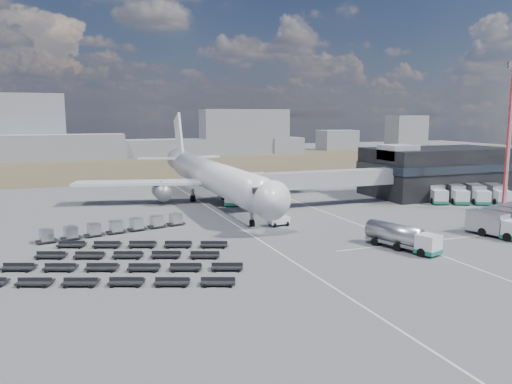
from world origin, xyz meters
name	(u,v)px	position (x,y,z in m)	size (l,w,h in m)	color
ground	(275,240)	(0.00, 0.00, 0.00)	(420.00, 420.00, 0.00)	#565659
grass_strip	(149,165)	(0.00, 110.00, 0.01)	(420.00, 90.00, 0.01)	brown
lane_markings	(327,230)	(9.77, 3.00, 0.01)	(47.12, 110.00, 0.01)	silver
terminal	(438,170)	(47.77, 23.96, 5.25)	(30.40, 16.40, 11.00)	black
jet_bridge	(311,180)	(15.90, 20.42, 5.05)	(30.30, 3.80, 7.05)	#939399
airliner	(210,175)	(0.00, 32.38, 5.29)	(51.59, 64.53, 17.62)	white
skyline	(62,133)	(-27.16, 150.95, 10.01)	(292.84, 25.04, 25.18)	gray
fuel_tanker	(402,237)	(13.22, -10.10, 1.60)	(5.59, 10.17, 3.20)	white
pushback_tug	(279,221)	(4.00, 8.00, 0.71)	(3.13, 1.76, 1.43)	white
catering_truck	(232,196)	(3.09, 28.44, 1.57)	(4.78, 7.23, 3.07)	white
service_trucks_far	(466,194)	(46.51, 14.10, 1.75)	(16.48, 13.29, 3.22)	white
uld_row	(116,227)	(-19.95, 11.56, 1.00)	(21.21, 6.76, 1.66)	black
baggage_dollies	(122,261)	(-20.80, -4.34, 0.41)	(29.37, 24.11, 0.83)	black
floodlight_mast	(509,138)	(46.11, 4.69, 13.01)	(2.48, 2.00, 25.95)	red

